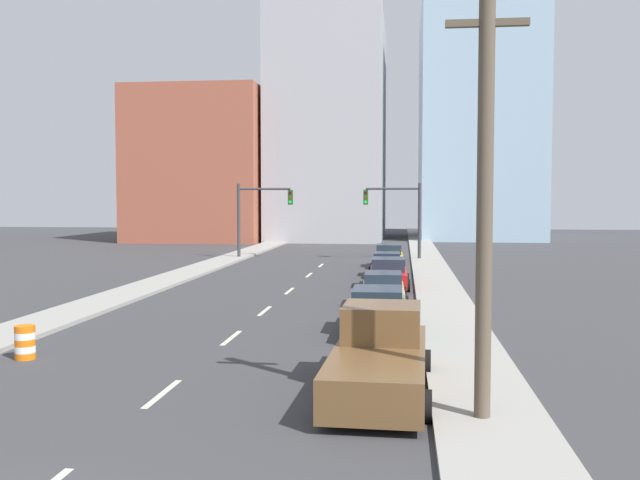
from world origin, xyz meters
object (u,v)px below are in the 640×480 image
(traffic_barrel, at_px, (25,342))
(pickup_truck_brown, at_px, (380,358))
(traffic_signal_left, at_px, (255,210))
(utility_pole_right_near, at_px, (485,200))
(sedan_green, at_px, (377,312))
(sedan_blue, at_px, (387,265))
(sedan_tan, at_px, (383,291))
(sedan_red, at_px, (388,274))
(traffic_signal_right, at_px, (402,210))
(sedan_yellow, at_px, (389,257))

(traffic_barrel, height_order, pickup_truck_brown, pickup_truck_brown)
(traffic_signal_left, xyz_separation_m, utility_pole_right_near, (12.61, -38.20, 0.79))
(sedan_green, relative_size, sedan_blue, 1.12)
(traffic_signal_left, height_order, sedan_tan, traffic_signal_left)
(sedan_tan, xyz_separation_m, sedan_red, (0.08, 6.32, 0.03))
(utility_pole_right_near, bearing_deg, sedan_blue, 95.25)
(traffic_signal_right, height_order, utility_pole_right_near, utility_pole_right_near)
(traffic_signal_left, xyz_separation_m, traffic_signal_right, (10.97, 0.00, 0.00))
(traffic_signal_right, bearing_deg, traffic_signal_left, 180.00)
(pickup_truck_brown, height_order, sedan_tan, pickup_truck_brown)
(sedan_green, height_order, sedan_yellow, sedan_green)
(utility_pole_right_near, bearing_deg, traffic_barrel, 160.06)
(sedan_yellow, bearing_deg, traffic_barrel, -109.70)
(traffic_signal_left, bearing_deg, traffic_signal_right, 0.00)
(traffic_signal_left, distance_m, sedan_yellow, 11.90)
(traffic_barrel, bearing_deg, utility_pole_right_near, -19.94)
(traffic_signal_right, xyz_separation_m, sedan_red, (-0.67, -16.60, -2.98))
(sedan_blue, bearing_deg, sedan_green, -89.82)
(utility_pole_right_near, distance_m, pickup_truck_brown, 4.74)
(sedan_green, bearing_deg, sedan_tan, 88.90)
(utility_pole_right_near, relative_size, sedan_tan, 1.86)
(sedan_yellow, bearing_deg, sedan_red, -90.01)
(sedan_tan, bearing_deg, sedan_green, -91.60)
(traffic_signal_right, relative_size, utility_pole_right_near, 0.65)
(traffic_signal_left, xyz_separation_m, sedan_red, (10.30, -16.60, -2.98))
(traffic_signal_right, distance_m, traffic_barrel, 35.54)
(utility_pole_right_near, relative_size, sedan_green, 1.80)
(pickup_truck_brown, bearing_deg, traffic_signal_right, 91.09)
(traffic_signal_right, distance_m, sedan_tan, 23.13)
(traffic_signal_left, relative_size, sedan_tan, 1.21)
(pickup_truck_brown, relative_size, sedan_yellow, 1.45)
(sedan_green, bearing_deg, sedan_yellow, 89.38)
(pickup_truck_brown, relative_size, sedan_green, 1.30)
(traffic_signal_left, bearing_deg, sedan_red, -58.18)
(sedan_red, bearing_deg, sedan_yellow, 90.13)
(traffic_signal_left, height_order, sedan_blue, traffic_signal_left)
(traffic_barrel, bearing_deg, sedan_blue, 67.17)
(pickup_truck_brown, height_order, sedan_blue, pickup_truck_brown)
(traffic_signal_right, height_order, sedan_blue, traffic_signal_right)
(utility_pole_right_near, height_order, sedan_yellow, utility_pole_right_near)
(traffic_signal_right, xyz_separation_m, utility_pole_right_near, (1.64, -38.20, 0.79))
(sedan_tan, bearing_deg, pickup_truck_brown, -90.05)
(sedan_red, distance_m, sedan_yellow, 11.07)
(traffic_signal_left, height_order, traffic_signal_right, same)
(utility_pole_right_near, bearing_deg, traffic_signal_left, 108.26)
(traffic_signal_right, relative_size, sedan_red, 1.19)
(traffic_signal_left, bearing_deg, pickup_truck_brown, -73.76)
(sedan_green, relative_size, sedan_red, 1.02)
(utility_pole_right_near, xyz_separation_m, traffic_barrel, (-12.08, 4.38, -3.99))
(utility_pole_right_near, height_order, sedan_tan, utility_pole_right_near)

